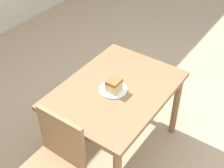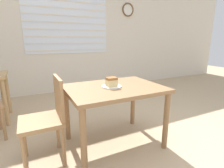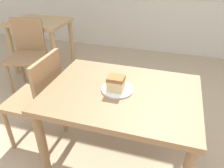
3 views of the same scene
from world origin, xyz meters
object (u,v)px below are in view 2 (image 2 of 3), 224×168
at_px(chair_near_window, 48,116).
at_px(cake_slice, 111,82).
at_px(dining_table_near, 114,95).
at_px(plate, 112,86).

xyz_separation_m(chair_near_window, cake_slice, (0.68, -0.04, 0.29)).
xyz_separation_m(dining_table_near, plate, (-0.03, 0.00, 0.11)).
bearing_deg(chair_near_window, cake_slice, 86.62).
relative_size(dining_table_near, chair_near_window, 1.21).
bearing_deg(dining_table_near, plate, 175.28).
bearing_deg(cake_slice, chair_near_window, 176.62).
height_order(plate, cake_slice, cake_slice).
xyz_separation_m(dining_table_near, cake_slice, (-0.04, -0.01, 0.16)).
bearing_deg(dining_table_near, chair_near_window, 177.61).
height_order(chair_near_window, plate, chair_near_window).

